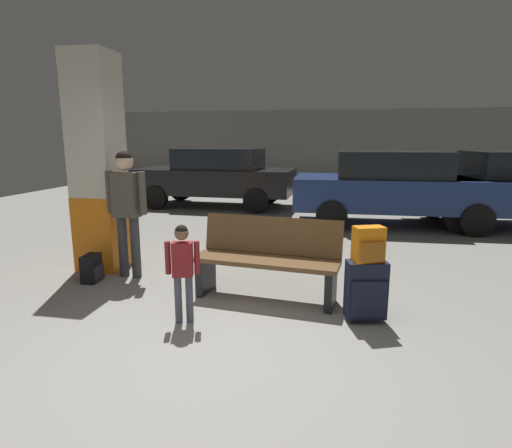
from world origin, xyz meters
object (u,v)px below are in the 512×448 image
Objects in this scene: parked_car_far at (216,176)px; child at (182,263)px; bench at (267,259)px; backpack_bright at (369,245)px; adult at (126,201)px; structural_pillar at (98,165)px; suitcase at (366,290)px; parked_car_near at (395,186)px; backpack_dark_floor at (92,269)px.

child is at bearing -76.46° from parked_car_far.
bench is 4.87× the size of backpack_bright.
adult is (-1.85, 0.38, 0.55)m from bench.
structural_pillar is 8.37× the size of backpack_bright.
parked_car_near is (0.88, 4.88, 0.48)m from suitcase.
parked_car_far is (-1.67, 6.94, 0.21)m from child.
suitcase is 1.78× the size of backpack_bright.
parked_car_near is at bearing 79.80° from backpack_bright.
child is 0.23× the size of parked_car_near.
child reaches higher than bench.
parked_car_far is (-4.28, 1.71, 0.00)m from parked_car_near.
bench is 1.14m from suitcase.
parked_car_near is at bearing 79.78° from suitcase.
backpack_dark_floor is at bearing -88.81° from parked_car_far.
backpack_dark_floor is at bearing 170.19° from backpack_bright.
parked_car_far is at bearing 117.25° from backpack_bright.
backpack_bright reaches higher than bench.
structural_pillar is 1.77× the size of adult.
bench reaches higher than suitcase.
backpack_bright is 0.08× the size of parked_car_near.
child reaches higher than suitcase.
parked_car_far is at bearing 103.54° from child.
backpack_bright is at bearing -7.56° from suitcase.
structural_pillar reaches higher than child.
backpack_bright is at bearing -23.83° from bench.
backpack_dark_floor is 0.08× the size of parked_car_far.
bench is (2.39, -0.68, -0.97)m from structural_pillar.
backpack_dark_floor is (0.15, -0.57, -1.24)m from structural_pillar.
parked_car_near is at bearing 63.51° from child.
parked_car_near is (2.60, 5.23, 0.21)m from child.
structural_pillar is 0.69× the size of parked_car_near.
bench is 2.25m from backpack_dark_floor.
bench is 4.87× the size of backpack_dark_floor.
suitcase is at bearing -100.22° from parked_car_near.
parked_car_near reaches higher than bench.
structural_pillar is 1.38m from backpack_dark_floor.
backpack_dark_floor is (-3.27, 0.57, -0.15)m from suitcase.
adult reaches higher than child.
backpack_bright is 4.96m from parked_car_near.
parked_car_near is at bearing 66.55° from bench.
parked_car_far is (-3.40, 6.59, 0.48)m from suitcase.
bench is 2.74× the size of suitcase.
adult is at bearing -84.99° from parked_car_far.
child is (-1.73, -0.34, -0.18)m from backpack_bright.
structural_pillar is 2.66m from bench.
backpack_bright is (0.00, -0.00, 0.45)m from suitcase.
suitcase is 0.15× the size of parked_car_near.
backpack_bright is at bearing -18.32° from structural_pillar.
suitcase is 3.08m from adult.
backpack_dark_floor is at bearing -133.88° from parked_car_near.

